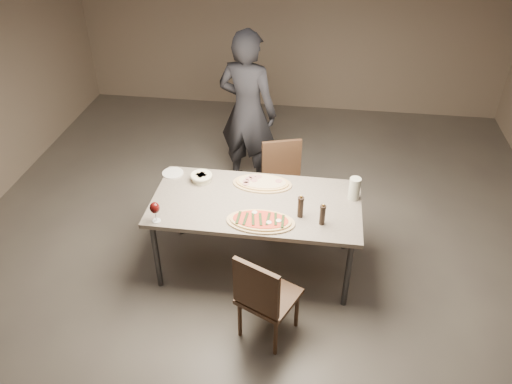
# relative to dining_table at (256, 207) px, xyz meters

# --- Properties ---
(room) EXTENTS (7.00, 7.00, 7.00)m
(room) POSITION_rel_dining_table_xyz_m (0.00, 0.00, 0.71)
(room) COLOR #59534C
(room) RESTS_ON ground
(dining_table) EXTENTS (1.80, 0.90, 0.75)m
(dining_table) POSITION_rel_dining_table_xyz_m (0.00, 0.00, 0.00)
(dining_table) COLOR gray
(dining_table) RESTS_ON ground
(zucchini_pizza) EXTENTS (0.56, 0.31, 0.05)m
(zucchini_pizza) POSITION_rel_dining_table_xyz_m (0.08, -0.28, 0.07)
(zucchini_pizza) COLOR tan
(zucchini_pizza) RESTS_ON dining_table
(ham_pizza) EXTENTS (0.53, 0.30, 0.04)m
(ham_pizza) POSITION_rel_dining_table_xyz_m (0.02, 0.27, 0.07)
(ham_pizza) COLOR tan
(ham_pizza) RESTS_ON dining_table
(bread_basket) EXTENTS (0.20, 0.20, 0.07)m
(bread_basket) POSITION_rel_dining_table_xyz_m (-0.54, 0.25, 0.10)
(bread_basket) COLOR beige
(bread_basket) RESTS_ON dining_table
(oil_dish) EXTENTS (0.14, 0.14, 0.02)m
(oil_dish) POSITION_rel_dining_table_xyz_m (0.11, -0.21, 0.07)
(oil_dish) COLOR white
(oil_dish) RESTS_ON dining_table
(pepper_mill_left) EXTENTS (0.05, 0.05, 0.21)m
(pepper_mill_left) POSITION_rel_dining_table_xyz_m (0.39, -0.15, 0.16)
(pepper_mill_left) COLOR black
(pepper_mill_left) RESTS_ON dining_table
(pepper_mill_right) EXTENTS (0.05, 0.05, 0.20)m
(pepper_mill_right) POSITION_rel_dining_table_xyz_m (0.57, -0.23, 0.15)
(pepper_mill_right) COLOR black
(pepper_mill_right) RESTS_ON dining_table
(carafe) EXTENTS (0.10, 0.10, 0.20)m
(carafe) POSITION_rel_dining_table_xyz_m (0.83, 0.17, 0.16)
(carafe) COLOR silver
(carafe) RESTS_ON dining_table
(wine_glass) EXTENTS (0.08, 0.08, 0.18)m
(wine_glass) POSITION_rel_dining_table_xyz_m (-0.77, -0.38, 0.19)
(wine_glass) COLOR silver
(wine_glass) RESTS_ON dining_table
(side_plate) EXTENTS (0.20, 0.20, 0.01)m
(side_plate) POSITION_rel_dining_table_xyz_m (-0.83, 0.32, 0.06)
(side_plate) COLOR white
(side_plate) RESTS_ON dining_table
(chair_near) EXTENTS (0.54, 0.54, 0.86)m
(chair_near) POSITION_rel_dining_table_xyz_m (0.17, -0.82, -0.21)
(chair_near) COLOR #3D281A
(chair_near) RESTS_ON ground
(chair_far) EXTENTS (0.52, 0.52, 0.88)m
(chair_far) POSITION_rel_dining_table_xyz_m (0.17, 0.75, -0.20)
(chair_far) COLOR #3D281A
(chair_far) RESTS_ON ground
(diner) EXTENTS (0.75, 0.60, 1.81)m
(diner) POSITION_rel_dining_table_xyz_m (-0.29, 1.39, 0.21)
(diner) COLOR black
(diner) RESTS_ON ground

